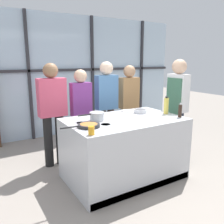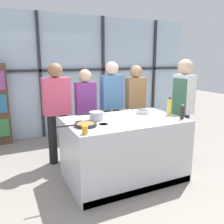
{
  "view_description": "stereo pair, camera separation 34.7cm",
  "coord_description": "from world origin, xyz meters",
  "px_view_note": "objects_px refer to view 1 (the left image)",
  "views": [
    {
      "loc": [
        -1.91,
        -2.8,
        1.78
      ],
      "look_at": [
        -0.15,
        0.1,
        1.03
      ],
      "focal_mm": 38.0,
      "sensor_mm": 36.0,
      "label": 1
    },
    {
      "loc": [
        -1.6,
        -2.96,
        1.78
      ],
      "look_at": [
        -0.15,
        0.1,
        1.03
      ],
      "focal_mm": 38.0,
      "sensor_mm": 36.0,
      "label": 2
    }
  ],
  "objects_px": {
    "chef": "(177,102)",
    "spectator_center_left": "(81,108)",
    "spectator_far_left": "(53,109)",
    "spectator_center_right": "(107,102)",
    "juice_glass_near": "(91,131)",
    "mixing_bowl": "(140,111)",
    "spectator_far_right": "(129,101)",
    "frying_pan": "(88,125)",
    "saucepan": "(97,116)",
    "pepper_grinder": "(180,111)",
    "white_plate": "(127,111)",
    "oil_bottle": "(166,106)"
  },
  "relations": [
    {
      "from": "spectator_far_right",
      "to": "pepper_grinder",
      "type": "distance_m",
      "value": 1.34
    },
    {
      "from": "chef",
      "to": "white_plate",
      "type": "xyz_separation_m",
      "value": [
        -0.85,
        0.3,
        -0.12
      ]
    },
    {
      "from": "saucepan",
      "to": "mixing_bowl",
      "type": "bearing_deg",
      "value": 4.45
    },
    {
      "from": "spectator_far_left",
      "to": "mixing_bowl",
      "type": "height_order",
      "value": "spectator_far_left"
    },
    {
      "from": "spectator_center_left",
      "to": "spectator_center_right",
      "type": "distance_m",
      "value": 0.52
    },
    {
      "from": "juice_glass_near",
      "to": "mixing_bowl",
      "type": "bearing_deg",
      "value": 27.6
    },
    {
      "from": "frying_pan",
      "to": "oil_bottle",
      "type": "relative_size",
      "value": 1.86
    },
    {
      "from": "mixing_bowl",
      "to": "juice_glass_near",
      "type": "xyz_separation_m",
      "value": [
        -1.19,
        -0.62,
        0.02
      ]
    },
    {
      "from": "spectator_far_left",
      "to": "saucepan",
      "type": "xyz_separation_m",
      "value": [
        0.38,
        -0.85,
        0.01
      ]
    },
    {
      "from": "mixing_bowl",
      "to": "juice_glass_near",
      "type": "bearing_deg",
      "value": -152.4
    },
    {
      "from": "spectator_center_right",
      "to": "oil_bottle",
      "type": "height_order",
      "value": "spectator_center_right"
    },
    {
      "from": "chef",
      "to": "white_plate",
      "type": "distance_m",
      "value": 0.91
    },
    {
      "from": "chef",
      "to": "frying_pan",
      "type": "relative_size",
      "value": 3.43
    },
    {
      "from": "chef",
      "to": "spectator_far_left",
      "type": "relative_size",
      "value": 1.03
    },
    {
      "from": "mixing_bowl",
      "to": "white_plate",
      "type": "bearing_deg",
      "value": 117.0
    },
    {
      "from": "chef",
      "to": "mixing_bowl",
      "type": "distance_m",
      "value": 0.75
    },
    {
      "from": "chef",
      "to": "spectator_center_left",
      "type": "xyz_separation_m",
      "value": [
        -1.44,
        0.87,
        -0.1
      ]
    },
    {
      "from": "chef",
      "to": "saucepan",
      "type": "relative_size",
      "value": 4.56
    },
    {
      "from": "pepper_grinder",
      "to": "oil_bottle",
      "type": "bearing_deg",
      "value": 92.01
    },
    {
      "from": "spectator_center_right",
      "to": "oil_bottle",
      "type": "bearing_deg",
      "value": 115.4
    },
    {
      "from": "spectator_far_left",
      "to": "white_plate",
      "type": "distance_m",
      "value": 1.24
    },
    {
      "from": "chef",
      "to": "saucepan",
      "type": "bearing_deg",
      "value": 89.29
    },
    {
      "from": "white_plate",
      "to": "pepper_grinder",
      "type": "bearing_deg",
      "value": -60.06
    },
    {
      "from": "chef",
      "to": "mixing_bowl",
      "type": "bearing_deg",
      "value": 83.52
    },
    {
      "from": "saucepan",
      "to": "oil_bottle",
      "type": "xyz_separation_m",
      "value": [
        1.15,
        -0.2,
        0.07
      ]
    },
    {
      "from": "spectator_far_right",
      "to": "pepper_grinder",
      "type": "xyz_separation_m",
      "value": [
        -0.0,
        -1.34,
        0.06
      ]
    },
    {
      "from": "pepper_grinder",
      "to": "spectator_far_right",
      "type": "bearing_deg",
      "value": 89.81
    },
    {
      "from": "chef",
      "to": "mixing_bowl",
      "type": "relative_size",
      "value": 8.52
    },
    {
      "from": "spectator_far_right",
      "to": "juice_glass_near",
      "type": "bearing_deg",
      "value": 42.82
    },
    {
      "from": "spectator_center_left",
      "to": "juice_glass_near",
      "type": "height_order",
      "value": "spectator_center_left"
    },
    {
      "from": "white_plate",
      "to": "oil_bottle",
      "type": "distance_m",
      "value": 0.65
    },
    {
      "from": "spectator_center_left",
      "to": "mixing_bowl",
      "type": "height_order",
      "value": "spectator_center_left"
    },
    {
      "from": "spectator_far_left",
      "to": "white_plate",
      "type": "relative_size",
      "value": 7.82
    },
    {
      "from": "frying_pan",
      "to": "spectator_far_left",
      "type": "bearing_deg",
      "value": 96.32
    },
    {
      "from": "white_plate",
      "to": "frying_pan",
      "type": "bearing_deg",
      "value": -151.63
    },
    {
      "from": "chef",
      "to": "oil_bottle",
      "type": "xyz_separation_m",
      "value": [
        -0.42,
        -0.18,
        0.01
      ]
    },
    {
      "from": "white_plate",
      "to": "pepper_grinder",
      "type": "relative_size",
      "value": 1.0
    },
    {
      "from": "spectator_center_left",
      "to": "spectator_far_right",
      "type": "xyz_separation_m",
      "value": [
        1.03,
        -0.0,
        0.03
      ]
    },
    {
      "from": "chef",
      "to": "frying_pan",
      "type": "xyz_separation_m",
      "value": [
        -1.83,
        -0.23,
        -0.1
      ]
    },
    {
      "from": "frying_pan",
      "to": "saucepan",
      "type": "bearing_deg",
      "value": 44.41
    },
    {
      "from": "white_plate",
      "to": "saucepan",
      "type": "bearing_deg",
      "value": -158.94
    },
    {
      "from": "mixing_bowl",
      "to": "spectator_far_right",
      "type": "bearing_deg",
      "value": 67.16
    },
    {
      "from": "spectator_far_left",
      "to": "oil_bottle",
      "type": "bearing_deg",
      "value": 145.44
    },
    {
      "from": "spectator_center_right",
      "to": "chef",
      "type": "bearing_deg",
      "value": 136.52
    },
    {
      "from": "spectator_far_left",
      "to": "spectator_center_right",
      "type": "bearing_deg",
      "value": -180.0
    },
    {
      "from": "white_plate",
      "to": "oil_bottle",
      "type": "relative_size",
      "value": 0.79
    },
    {
      "from": "chef",
      "to": "white_plate",
      "type": "bearing_deg",
      "value": 70.7
    },
    {
      "from": "spectator_center_right",
      "to": "pepper_grinder",
      "type": "bearing_deg",
      "value": 110.86
    },
    {
      "from": "frying_pan",
      "to": "oil_bottle",
      "type": "bearing_deg",
      "value": 2.17
    },
    {
      "from": "chef",
      "to": "frying_pan",
      "type": "bearing_deg",
      "value": 97.17
    }
  ]
}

